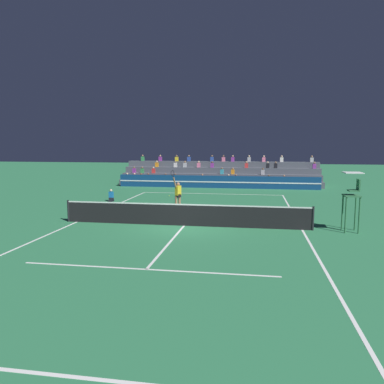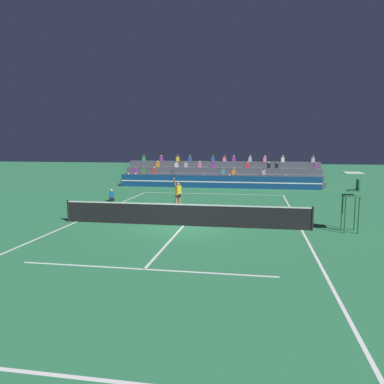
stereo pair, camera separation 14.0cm
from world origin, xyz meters
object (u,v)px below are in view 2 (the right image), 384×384
at_px(tennis_player, 178,195).
at_px(tennis_ball, 170,196).
at_px(umpire_chair, 352,194).
at_px(ball_kid_courtside, 112,197).

relative_size(tennis_player, tennis_ball, 36.51).
bearing_deg(tennis_ball, umpire_chair, -43.39).
bearing_deg(umpire_chair, tennis_player, 156.89).
bearing_deg(tennis_player, ball_kid_courtside, 149.68).
height_order(ball_kid_courtside, tennis_player, tennis_player).
height_order(tennis_player, tennis_ball, tennis_player).
xyz_separation_m(umpire_chair, tennis_player, (-8.65, 3.69, -0.73)).
bearing_deg(ball_kid_courtside, tennis_player, -30.32).
bearing_deg(tennis_ball, ball_kid_courtside, -135.86).
relative_size(umpire_chair, tennis_ball, 39.26).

